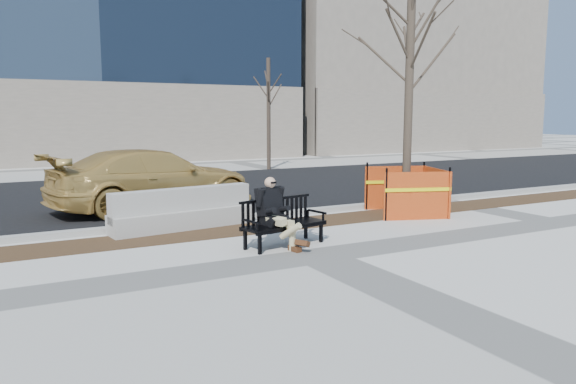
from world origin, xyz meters
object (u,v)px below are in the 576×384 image
seated_man (273,247)px  sedan (155,208)px  jersey_barrier_left (183,229)px  tree_fence (405,214)px  bench (284,246)px

seated_man → sedan: sedan is taller
sedan → jersey_barrier_left: (-0.14, -2.83, 0.00)m
tree_fence → jersey_barrier_left: bearing=171.0°
seated_man → sedan: (-0.81, 5.18, 0.00)m
bench → jersey_barrier_left: size_ratio=0.54×
bench → tree_fence: 4.38m
bench → tree_fence: size_ratio=0.27×
sedan → seated_man: bearing=178.4°
sedan → jersey_barrier_left: size_ratio=1.72×
bench → sedan: (-1.03, 5.18, 0.00)m
bench → seated_man: seated_man is taller
jersey_barrier_left → bench: bearing=-70.8°
seated_man → tree_fence: bearing=7.8°
bench → tree_fence: tree_fence is taller
tree_fence → sedan: bearing=144.5°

